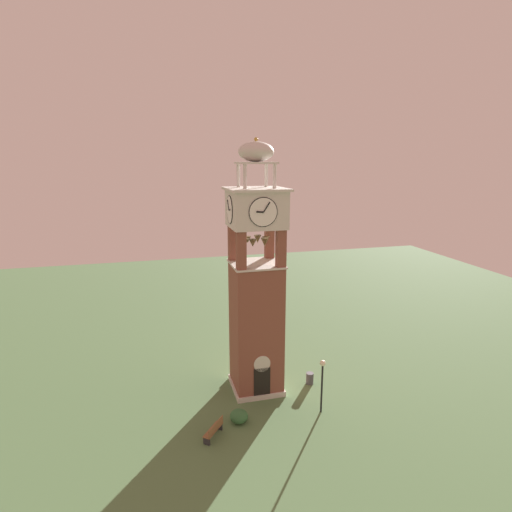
{
  "coord_description": "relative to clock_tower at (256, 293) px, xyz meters",
  "views": [
    {
      "loc": [
        -6.51,
        -24.87,
        15.27
      ],
      "look_at": [
        0.0,
        0.0,
        9.31
      ],
      "focal_mm": 28.99,
      "sensor_mm": 36.0,
      "label": 1
    }
  ],
  "objects": [
    {
      "name": "ground",
      "position": [
        -0.0,
        0.0,
        -6.86
      ],
      "size": [
        80.0,
        80.0,
        0.0
      ],
      "primitive_type": "plane",
      "color": "#517547"
    },
    {
      "name": "clock_tower",
      "position": [
        0.0,
        0.0,
        0.0
      ],
      "size": [
        3.67,
        3.67,
        16.62
      ],
      "color": "brown",
      "rests_on": "ground"
    },
    {
      "name": "park_bench",
      "position": [
        -3.62,
        -4.5,
        -6.38
      ],
      "size": [
        1.34,
        1.53,
        0.95
      ],
      "color": "brown",
      "rests_on": "ground"
    },
    {
      "name": "lamp_post",
      "position": [
        3.19,
        -3.77,
        -4.41
      ],
      "size": [
        0.36,
        0.36,
        3.48
      ],
      "color": "black",
      "rests_on": "ground"
    },
    {
      "name": "trash_bin",
      "position": [
        3.77,
        -0.46,
        -6.46
      ],
      "size": [
        0.52,
        0.52,
        0.8
      ],
      "primitive_type": "cylinder",
      "color": "#4C4C51",
      "rests_on": "ground"
    },
    {
      "name": "shrub_near_entry",
      "position": [
        -1.97,
        -3.5,
        -6.47
      ],
      "size": [
        1.08,
        1.08,
        0.78
      ],
      "primitive_type": "ellipsoid",
      "color": "#336638",
      "rests_on": "ground"
    }
  ]
}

